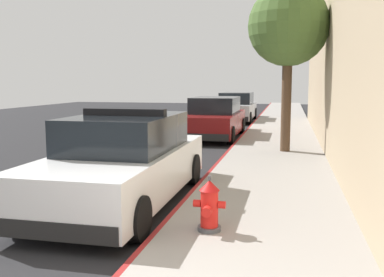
% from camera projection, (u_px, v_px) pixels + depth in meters
% --- Properties ---
extents(ground_plane, '(31.76, 60.00, 0.20)m').
position_uv_depth(ground_plane, '(89.00, 151.00, 14.12)').
color(ground_plane, '#232326').
extents(sidewalk_pavement, '(2.68, 60.00, 0.13)m').
position_uv_depth(sidewalk_pavement, '(276.00, 153.00, 12.79)').
color(sidewalk_pavement, gray).
rests_on(sidewalk_pavement, ground).
extents(curb_painted_edge, '(0.08, 60.00, 0.13)m').
position_uv_depth(curb_painted_edge, '(230.00, 151.00, 13.09)').
color(curb_painted_edge, maroon).
rests_on(curb_painted_edge, ground).
extents(police_cruiser, '(1.94, 4.84, 1.68)m').
position_uv_depth(police_cruiser, '(124.00, 162.00, 7.62)').
color(police_cruiser, white).
rests_on(police_cruiser, ground).
extents(parked_car_silver_ahead, '(1.94, 4.84, 1.56)m').
position_uv_depth(parked_car_silver_ahead, '(215.00, 119.00, 16.66)').
color(parked_car_silver_ahead, maroon).
rests_on(parked_car_silver_ahead, ground).
extents(parked_car_dark_far, '(1.94, 4.84, 1.56)m').
position_uv_depth(parked_car_dark_far, '(236.00, 108.00, 23.72)').
color(parked_car_dark_far, '#B2B5BA').
rests_on(parked_car_dark_far, ground).
extents(fire_hydrant, '(0.44, 0.40, 0.76)m').
position_uv_depth(fire_hydrant, '(209.00, 206.00, 5.85)').
color(fire_hydrant, '#4C4C51').
rests_on(fire_hydrant, sidewalk_pavement).
extents(street_tree, '(2.29, 2.29, 4.73)m').
position_uv_depth(street_tree, '(288.00, 27.00, 12.22)').
color(street_tree, brown).
rests_on(street_tree, sidewalk_pavement).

